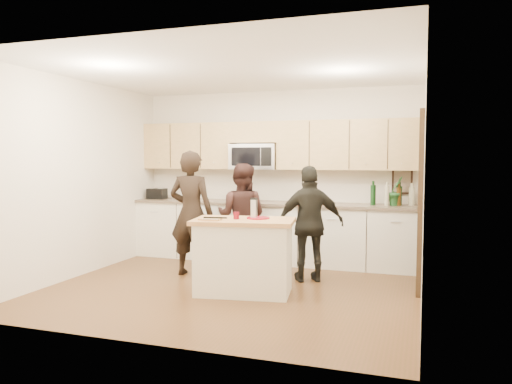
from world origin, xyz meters
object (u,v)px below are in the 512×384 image
(toaster, at_px, (157,194))
(woman_right, at_px, (310,224))
(woman_left, at_px, (191,213))
(woman_center, at_px, (241,217))
(island, at_px, (244,256))

(toaster, bearing_deg, woman_right, -19.49)
(woman_left, bearing_deg, woman_center, -134.19)
(woman_left, relative_size, woman_center, 1.12)
(woman_center, height_order, woman_right, woman_center)
(toaster, height_order, woman_left, woman_left)
(island, bearing_deg, toaster, 131.42)
(toaster, xyz_separation_m, woman_left, (1.22, -1.20, -0.16))
(toaster, xyz_separation_m, woman_right, (2.86, -1.01, -0.26))
(woman_left, bearing_deg, woman_right, -175.17)
(toaster, relative_size, woman_left, 0.17)
(island, distance_m, woman_right, 1.09)
(island, bearing_deg, woman_left, 138.45)
(island, relative_size, woman_left, 0.75)
(toaster, relative_size, woman_right, 0.20)
(island, height_order, woman_center, woman_center)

